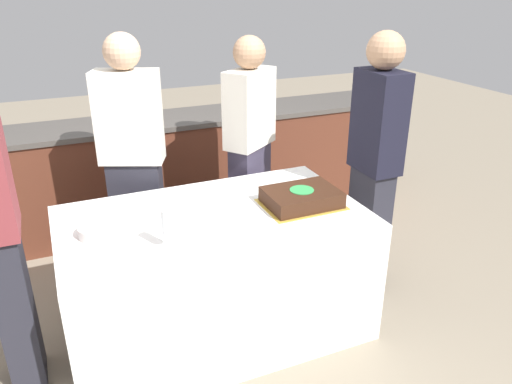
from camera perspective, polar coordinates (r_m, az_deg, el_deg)
ground_plane at (r=3.22m, az=-4.42°, el=-14.96°), size 14.00×14.00×0.00m
back_counter at (r=4.33m, az=-11.50°, el=2.25°), size 4.40×0.58×0.92m
dining_table at (r=3.00m, az=-4.65°, el=-9.26°), size 1.70×1.00×0.76m
cake at (r=2.92m, az=5.22°, el=-0.63°), size 0.46×0.35×0.10m
plate_stack at (r=2.71m, az=-17.34°, el=-4.13°), size 0.23×0.23×0.06m
wine_glass at (r=2.45m, az=-10.13°, el=-3.42°), size 0.06×0.06×0.21m
side_plate_near_cake at (r=3.21m, az=2.97°, el=0.87°), size 0.20×0.20×0.00m
person_cutting_cake at (r=3.56m, az=-0.71°, el=4.87°), size 0.43×0.39×1.64m
person_seated_right at (r=3.21m, az=13.38°, el=3.20°), size 0.22×0.32×1.72m
person_standing_back at (r=3.34m, az=-13.86°, el=3.43°), size 0.45×0.34×1.70m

